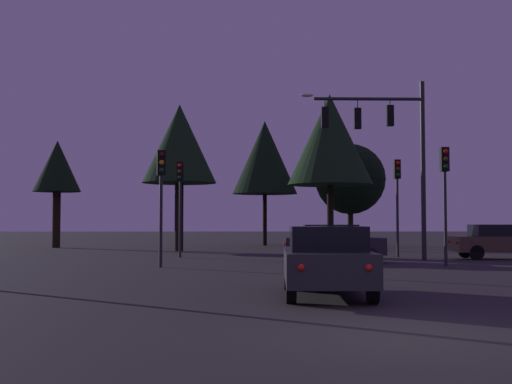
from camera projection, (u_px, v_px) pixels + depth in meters
name	position (u px, v px, depth m)	size (l,w,h in m)	color
ground_plane	(286.00, 253.00, 33.28)	(168.00, 168.00, 0.00)	#262326
traffic_signal_mast_arm	(387.00, 138.00, 27.43)	(5.36, 0.38, 7.69)	#232326
traffic_light_corner_left	(180.00, 190.00, 29.62)	(0.33, 0.37, 4.42)	#232326
traffic_light_corner_right	(397.00, 188.00, 29.94)	(0.32, 0.36, 4.56)	#232326
traffic_light_median	(161.00, 184.00, 23.01)	(0.34, 0.37, 4.21)	#232326
traffic_light_far_side	(445.00, 182.00, 23.60)	(0.31, 0.35, 4.39)	#232326
car_nearside_lane	(326.00, 260.00, 13.91)	(2.01, 4.13, 1.52)	#232328
car_crossing_left	(502.00, 241.00, 28.26)	(4.50, 1.76, 1.52)	#473828
car_crossing_right	(333.00, 243.00, 25.84)	(4.10, 2.06, 1.52)	#232328
tree_behind_sign	(57.00, 168.00, 41.07)	(3.02, 3.02, 6.89)	black
tree_left_far	(330.00, 140.00, 38.72)	(5.16, 5.16, 9.41)	black
tree_center_horizon	(265.00, 157.00, 45.31)	(4.59, 4.59, 8.83)	black
tree_right_cluster	(350.00, 179.00, 44.99)	(4.95, 4.95, 7.14)	black
tree_lot_edge	(179.00, 144.00, 36.26)	(4.19, 4.19, 8.33)	black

